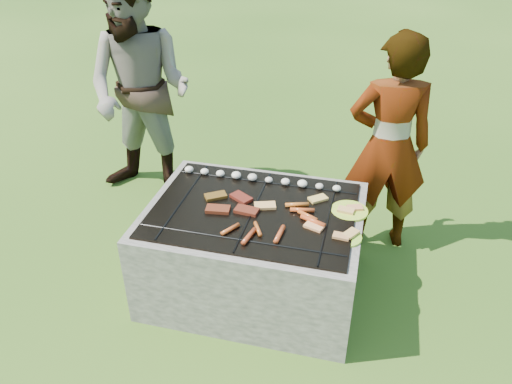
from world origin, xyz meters
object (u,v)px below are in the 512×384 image
plate_near (345,236)px  bystander (140,91)px  fire_pit (254,252)px  plate_far (349,210)px  cook (389,146)px

plate_near → bystander: bearing=147.3°
fire_pit → plate_near: plate_near is taller
plate_far → cook: cook is taller
cook → fire_pit: bearing=33.2°
fire_pit → plate_far: size_ratio=5.25×
fire_pit → cook: 1.15m
fire_pit → cook: bearing=43.7°
plate_far → bystander: bystander is taller
fire_pit → cook: size_ratio=0.84×
plate_far → cook: 0.65m
bystander → cook: bearing=-1.8°
fire_pit → plate_far: (0.56, 0.12, 0.33)m
bystander → plate_far: bearing=-20.4°
plate_near → cook: size_ratio=0.14×
fire_pit → plate_far: bearing=12.5°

